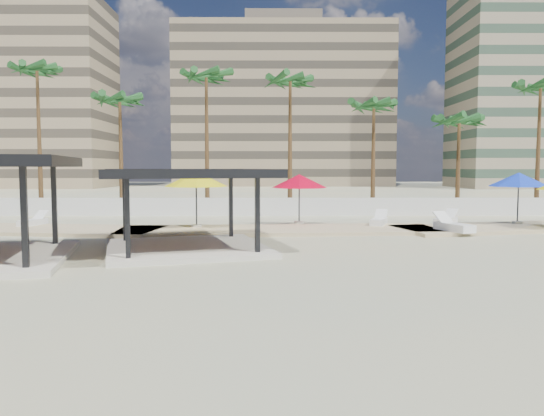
{
  "coord_description": "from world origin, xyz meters",
  "views": [
    {
      "loc": [
        1.51,
        -19.62,
        3.25
      ],
      "look_at": [
        1.64,
        4.49,
        1.4
      ],
      "focal_mm": 35.0,
      "sensor_mm": 36.0,
      "label": 1
    }
  ],
  "objects": [
    {
      "name": "palm_d",
      "position": [
        -3.0,
        18.9,
        9.35
      ],
      "size": [
        3.0,
        3.0,
        10.6
      ],
      "color": "brown",
      "rests_on": "ground"
    },
    {
      "name": "building_west",
      "position": [
        -42.0,
        68.0,
        15.27
      ],
      "size": [
        34.0,
        16.0,
        32.4
      ],
      "color": "#937F60",
      "rests_on": "ground"
    },
    {
      "name": "umbrella_b",
      "position": [
        -2.24,
        7.54,
        2.65
      ],
      "size": [
        3.66,
        3.66,
        2.87
      ],
      "rotation": [
        0.0,
        0.0,
        0.15
      ],
      "color": "beige",
      "rests_on": "promenade"
    },
    {
      "name": "palm_h",
      "position": [
        21.0,
        18.8,
        8.65
      ],
      "size": [
        3.0,
        3.0,
        9.84
      ],
      "color": "brown",
      "rests_on": "ground"
    },
    {
      "name": "ground",
      "position": [
        0.0,
        0.0,
        0.0
      ],
      "size": [
        200.0,
        200.0,
        0.0
      ],
      "primitive_type": "plane",
      "color": "#C8B785",
      "rests_on": "ground"
    },
    {
      "name": "building_mid",
      "position": [
        4.0,
        78.0,
        14.27
      ],
      "size": [
        38.0,
        16.0,
        30.4
      ],
      "color": "#847259",
      "rests_on": "ground"
    },
    {
      "name": "palm_b",
      "position": [
        -15.0,
        18.7,
        9.73
      ],
      "size": [
        3.0,
        3.0,
        11.0
      ],
      "color": "brown",
      "rests_on": "ground"
    },
    {
      "name": "palm_c",
      "position": [
        -9.0,
        18.1,
        7.67
      ],
      "size": [
        3.0,
        3.0,
        8.81
      ],
      "color": "brown",
      "rests_on": "ground"
    },
    {
      "name": "lounger_d",
      "position": [
        11.2,
        9.24,
        0.37
      ],
      "size": [
        1.8,
        1.99,
        0.77
      ],
      "rotation": [
        0.0,
        0.0,
        0.88
      ],
      "color": "white",
      "rests_on": "promenade"
    },
    {
      "name": "lounger_a",
      "position": [
        -11.1,
        8.56,
        0.36
      ],
      "size": [
        1.01,
        2.02,
        0.73
      ],
      "rotation": [
        0.0,
        0.0,
        1.36
      ],
      "color": "white",
      "rests_on": "promenade"
    },
    {
      "name": "palm_f",
      "position": [
        9.0,
        18.6,
        7.36
      ],
      "size": [
        3.0,
        3.0,
        8.48
      ],
      "color": "brown",
      "rests_on": "ground"
    },
    {
      "name": "palm_g",
      "position": [
        15.0,
        18.2,
        6.32
      ],
      "size": [
        3.0,
        3.0,
        7.38
      ],
      "color": "brown",
      "rests_on": "ground"
    },
    {
      "name": "lounger_b",
      "position": [
        7.43,
        8.78,
        0.37
      ],
      "size": [
        1.33,
        2.13,
        0.77
      ],
      "rotation": [
        0.0,
        0.0,
        1.2
      ],
      "color": "white",
      "rests_on": "promenade"
    },
    {
      "name": "boundary_wall",
      "position": [
        0.0,
        16.0,
        0.6
      ],
      "size": [
        56.0,
        0.3,
        1.2
      ],
      "primitive_type": "cube",
      "color": "silver",
      "rests_on": "ground"
    },
    {
      "name": "pavilion_central",
      "position": [
        -1.74,
        1.0,
        1.9
      ],
      "size": [
        7.79,
        7.79,
        3.19
      ],
      "rotation": [
        0.0,
        0.0,
        0.28
      ],
      "color": "beige",
      "rests_on": "ground"
    },
    {
      "name": "umbrella_d",
      "position": [
        15.12,
        9.2,
        2.58
      ],
      "size": [
        4.12,
        4.12,
        2.79
      ],
      "rotation": [
        0.0,
        0.0,
        0.4
      ],
      "color": "beige",
      "rests_on": "promenade"
    },
    {
      "name": "palm_e",
      "position": [
        3.0,
        18.4,
        8.98
      ],
      "size": [
        3.0,
        3.0,
        10.2
      ],
      "color": "brown",
      "rests_on": "ground"
    },
    {
      "name": "umbrella_c",
      "position": [
        3.15,
        9.2,
        2.5
      ],
      "size": [
        3.23,
        3.23,
        2.7
      ],
      "rotation": [
        0.0,
        0.0,
        -0.07
      ],
      "color": "beige",
      "rests_on": "promenade"
    },
    {
      "name": "lounger_c",
      "position": [
        10.44,
        5.85,
        0.39
      ],
      "size": [
        1.51,
        2.44,
        0.88
      ],
      "rotation": [
        0.0,
        0.0,
        1.93
      ],
      "color": "white",
      "rests_on": "promenade"
    },
    {
      "name": "promenade",
      "position": [
        2.0,
        7.67,
        0.06
      ],
      "size": [
        44.45,
        7.97,
        0.24
      ],
      "color": "#C6B284",
      "rests_on": "ground"
    }
  ]
}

